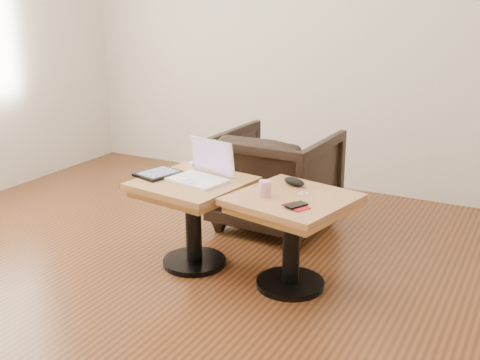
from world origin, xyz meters
The scene contains 11 objects.
room_shell centered at (0.00, 0.00, 1.35)m, with size 4.52×4.52×2.71m.
side_table_left centered at (-0.03, 0.35, 0.41)m, with size 0.68×0.68×0.55m.
side_table_right centered at (0.62, 0.36, 0.41)m, with size 0.71×0.71×0.55m.
laptop centered at (0.03, 0.38, 0.59)m, with size 0.37×0.33×0.24m.
tablet centered at (-0.27, 0.34, 0.56)m, with size 0.26×0.30×0.02m.
charging_adapter centered at (-0.19, 0.61, 0.56)m, with size 0.04×0.04×0.03m, color white.
glasses_case centered at (0.55, 0.54, 0.57)m, with size 0.15×0.07×0.05m, color black.
striped_cup centered at (0.48, 0.29, 0.59)m, with size 0.07×0.07×0.09m, color #BB4567.
earbuds_tangle centered at (0.66, 0.41, 0.55)m, with size 0.07×0.05×0.01m.
phone_on_sleeve centered at (0.70, 0.21, 0.55)m, with size 0.16×0.14×0.02m.
armchair centered at (0.15, 1.18, 0.35)m, with size 0.75×0.77×0.70m, color black.
Camera 1 is at (1.84, -2.54, 1.63)m, focal length 45.00 mm.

